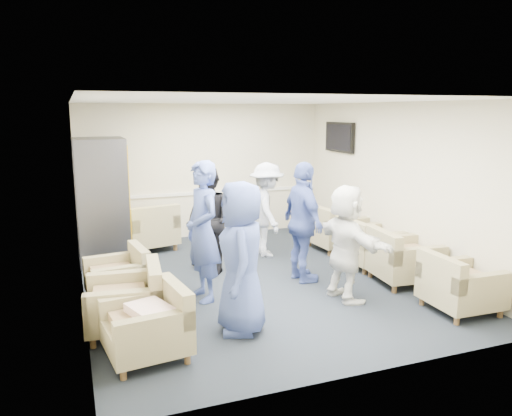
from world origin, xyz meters
name	(u,v)px	position (x,y,z in m)	size (l,w,h in m)	color
floor	(255,280)	(0.00, 0.00, 0.00)	(6.00, 6.00, 0.00)	black
ceiling	(255,101)	(0.00, 0.00, 2.70)	(6.00, 6.00, 0.00)	white
back_wall	(204,171)	(0.00, 3.00, 1.35)	(5.00, 0.02, 2.70)	beige
front_wall	(368,242)	(0.00, -3.00, 1.35)	(5.00, 0.02, 2.70)	beige
left_wall	(78,204)	(-2.50, 0.00, 1.35)	(0.02, 6.00, 2.70)	beige
right_wall	(396,185)	(2.50, 0.00, 1.35)	(0.02, 6.00, 2.70)	beige
chair_rail	(205,193)	(0.00, 2.98, 0.90)	(4.98, 0.04, 0.06)	white
tv	(339,137)	(2.44, 1.80, 2.05)	(0.10, 1.00, 0.58)	black
armchair_left_near	(151,327)	(-1.88, -1.89, 0.32)	(0.91, 0.91, 0.65)	#8D815B
armchair_left_mid	(129,303)	(-2.02, -1.18, 0.34)	(0.94, 0.94, 0.68)	#8D815B
armchair_left_far	(121,278)	(-2.01, -0.08, 0.31)	(0.85, 0.85, 0.61)	#8D815B
armchair_right_near	(458,287)	(2.00, -2.07, 0.33)	(0.85, 0.85, 0.66)	#8D815B
armchair_right_midnear	(400,260)	(1.99, -0.89, 0.35)	(0.96, 0.96, 0.70)	#8D815B
armchair_right_midfar	(367,246)	(1.99, 0.00, 0.34)	(0.90, 0.90, 0.69)	#8D815B
armchair_right_far	(333,231)	(1.98, 1.12, 0.35)	(0.94, 0.94, 0.71)	#8D815B
armchair_corner	(149,230)	(-1.26, 2.29, 0.37)	(1.11, 1.11, 0.74)	#8D815B
vending_machine	(102,200)	(-2.09, 1.92, 1.06)	(0.85, 1.00, 2.11)	#494951
backpack	(147,283)	(-1.69, -0.32, 0.27)	(0.33, 0.26, 0.52)	black
pillow	(150,312)	(-1.89, -1.90, 0.50)	(0.48, 0.37, 0.14)	white
person_front_left	(241,258)	(-0.78, -1.63, 0.89)	(0.87, 0.57, 1.79)	#4357A2
person_mid_left	(203,231)	(-0.94, -0.48, 0.96)	(0.70, 0.46, 1.92)	#4357A2
person_back_left	(208,221)	(-0.57, 0.61, 0.85)	(0.83, 0.65, 1.71)	black
person_back_right	(267,210)	(0.66, 1.18, 0.84)	(1.08, 0.62, 1.67)	white
person_mid_right	(303,222)	(0.66, -0.28, 0.91)	(1.07, 0.45, 1.82)	#4357A2
person_front_right	(346,243)	(0.87, -1.18, 0.80)	(1.48, 0.47, 1.60)	white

